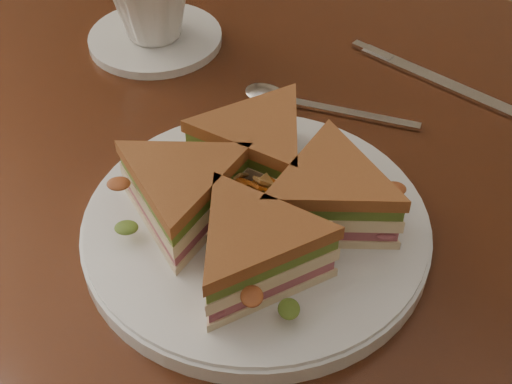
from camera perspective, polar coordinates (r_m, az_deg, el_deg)
table at (r=0.74m, az=3.44°, el=-3.09°), size 1.20×0.80×0.75m
plate at (r=0.60m, az=0.00°, el=-2.91°), size 0.29×0.29×0.02m
sandwich_wedges at (r=0.57m, az=0.00°, el=-0.36°), size 0.28×0.28×0.06m
crisps_mound at (r=0.57m, az=-0.00°, el=-0.65°), size 0.09×0.09×0.05m
spoon at (r=0.74m, az=2.53°, el=7.38°), size 0.18×0.07×0.01m
knife at (r=0.80m, az=13.81°, el=8.85°), size 0.22×0.04×0.00m
saucer at (r=0.84m, az=-8.05°, el=12.07°), size 0.15×0.15×0.01m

